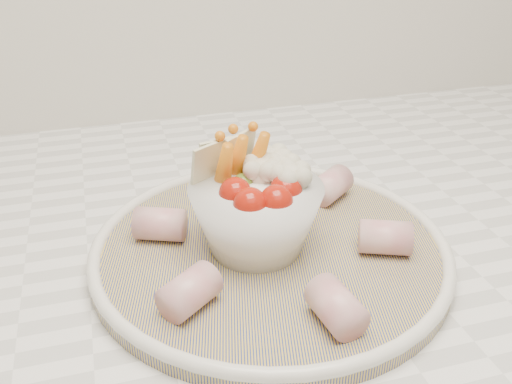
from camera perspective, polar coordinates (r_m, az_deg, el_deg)
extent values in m
cube|color=white|center=(0.63, -0.70, -3.49)|extent=(2.04, 0.62, 0.04)
cylinder|color=navy|center=(0.54, 1.43, -5.96)|extent=(0.40, 0.40, 0.01)
torus|color=white|center=(0.53, 1.44, -5.29)|extent=(0.33, 0.33, 0.01)
sphere|color=#A5170A|center=(0.47, -0.62, -1.21)|extent=(0.03, 0.03, 0.03)
sphere|color=#A5170A|center=(0.48, 2.04, -0.93)|extent=(0.03, 0.03, 0.03)
sphere|color=#A5170A|center=(0.49, 3.02, 0.20)|extent=(0.03, 0.03, 0.03)
sphere|color=#A5170A|center=(0.49, -2.09, -0.14)|extent=(0.03, 0.03, 0.03)
sphere|color=#557226|center=(0.51, -1.23, 0.74)|extent=(0.02, 0.02, 0.02)
cone|color=orange|center=(0.51, -3.24, 2.00)|extent=(0.03, 0.04, 0.07)
cone|color=orange|center=(0.52, -1.94, 2.82)|extent=(0.03, 0.04, 0.07)
cone|color=orange|center=(0.52, 0.04, 3.10)|extent=(0.04, 0.04, 0.07)
sphere|color=beige|center=(0.52, 2.37, 1.92)|extent=(0.03, 0.03, 0.03)
sphere|color=beige|center=(0.50, 3.50, 0.96)|extent=(0.03, 0.03, 0.03)
sphere|color=beige|center=(0.54, 1.61, 2.72)|extent=(0.03, 0.03, 0.03)
sphere|color=beige|center=(0.52, 0.64, 1.69)|extent=(0.03, 0.03, 0.03)
cube|color=beige|center=(0.52, -3.48, 3.02)|extent=(0.05, 0.02, 0.05)
cube|color=beige|center=(0.53, -1.79, 3.63)|extent=(0.04, 0.04, 0.05)
cube|color=beige|center=(0.51, -4.53, 2.54)|extent=(0.04, 0.03, 0.05)
cylinder|color=#C15865|center=(0.53, 12.79, -4.44)|extent=(0.05, 0.05, 0.03)
cylinder|color=#C15865|center=(0.61, 7.46, 0.65)|extent=(0.06, 0.05, 0.03)
cylinder|color=#C15865|center=(0.62, -3.12, 1.44)|extent=(0.04, 0.05, 0.03)
cylinder|color=#C15865|center=(0.54, -9.56, -3.18)|extent=(0.05, 0.05, 0.03)
cylinder|color=#C15865|center=(0.45, -6.66, -9.85)|extent=(0.06, 0.05, 0.03)
cylinder|color=#C15865|center=(0.44, 8.02, -11.28)|extent=(0.04, 0.05, 0.03)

